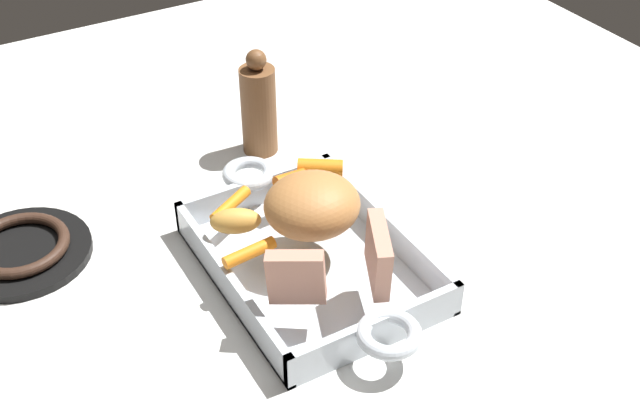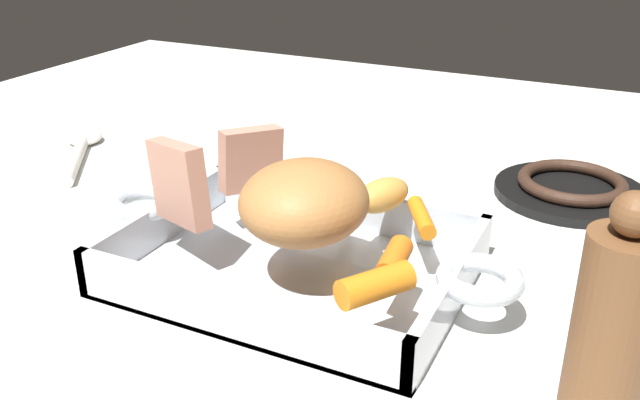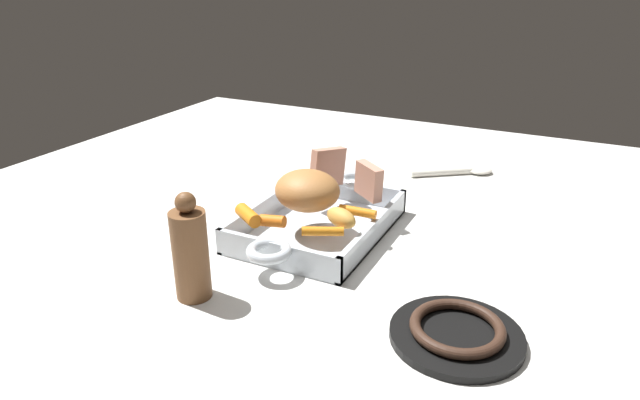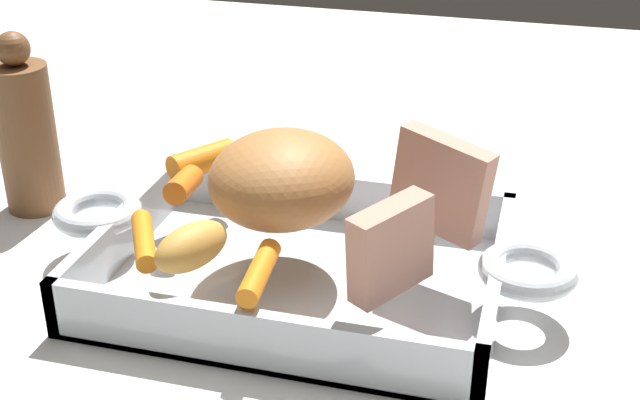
% 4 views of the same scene
% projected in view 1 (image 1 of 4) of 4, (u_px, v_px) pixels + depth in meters
% --- Properties ---
extents(ground_plane, '(1.68, 1.68, 0.00)m').
position_uv_depth(ground_plane, '(311.00, 270.00, 1.03)').
color(ground_plane, silver).
extents(roasting_dish, '(0.42, 0.23, 0.05)m').
position_uv_depth(roasting_dish, '(310.00, 260.00, 1.02)').
color(roasting_dish, silver).
rests_on(roasting_dish, ground_plane).
extents(pork_roast, '(0.13, 0.14, 0.07)m').
position_uv_depth(pork_roast, '(312.00, 205.00, 0.99)').
color(pork_roast, '#B4763F').
rests_on(pork_roast, roasting_dish).
extents(roast_slice_thick, '(0.08, 0.05, 0.08)m').
position_uv_depth(roast_slice_thick, '(378.00, 255.00, 0.92)').
color(roast_slice_thick, tan).
rests_on(roast_slice_thick, roasting_dish).
extents(roast_slice_thin, '(0.05, 0.07, 0.07)m').
position_uv_depth(roast_slice_thin, '(296.00, 277.00, 0.90)').
color(roast_slice_thin, tan).
rests_on(roast_slice_thin, roasting_dish).
extents(baby_carrot_southwest, '(0.05, 0.07, 0.02)m').
position_uv_depth(baby_carrot_southwest, '(231.00, 205.00, 1.04)').
color(baby_carrot_southwest, orange).
rests_on(baby_carrot_southwest, roasting_dish).
extents(baby_carrot_northeast, '(0.02, 0.07, 0.02)m').
position_uv_depth(baby_carrot_northeast, '(249.00, 253.00, 0.97)').
color(baby_carrot_northeast, orange).
rests_on(baby_carrot_northeast, roasting_dish).
extents(baby_carrot_short, '(0.02, 0.05, 0.02)m').
position_uv_depth(baby_carrot_short, '(290.00, 180.00, 1.08)').
color(baby_carrot_short, orange).
rests_on(baby_carrot_short, roasting_dish).
extents(baby_carrot_long, '(0.05, 0.06, 0.02)m').
position_uv_depth(baby_carrot_long, '(320.00, 168.00, 1.10)').
color(baby_carrot_long, orange).
rests_on(baby_carrot_long, roasting_dish).
extents(potato_near_roast, '(0.06, 0.07, 0.03)m').
position_uv_depth(potato_near_roast, '(236.00, 221.00, 1.00)').
color(potato_near_roast, gold).
rests_on(potato_near_roast, roasting_dish).
extents(stove_burner_rear, '(0.18, 0.18, 0.03)m').
position_uv_depth(stove_burner_rear, '(21.00, 250.00, 1.04)').
color(stove_burner_rear, black).
rests_on(stove_burner_rear, ground_plane).
extents(pepper_mill, '(0.05, 0.05, 0.17)m').
position_uv_depth(pepper_mill, '(259.00, 107.00, 1.20)').
color(pepper_mill, brown).
rests_on(pepper_mill, ground_plane).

